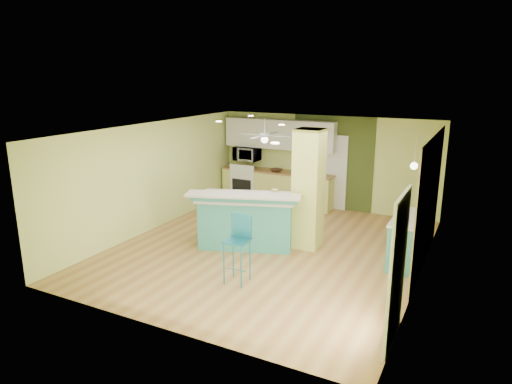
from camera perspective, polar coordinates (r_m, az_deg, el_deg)
floor at (r=9.66m, az=1.67°, el=-7.11°), size 6.00×7.00×0.01m
ceiling at (r=9.04m, az=1.78°, el=7.84°), size 6.00×7.00×0.01m
wall_back at (r=12.45m, az=8.69°, el=3.71°), size 6.00×0.01×2.50m
wall_front at (r=6.43m, az=-11.94°, el=-6.85°), size 6.00×0.01×2.50m
wall_left at (r=10.87m, az=-12.74°, el=1.92°), size 0.01×7.00×2.50m
wall_right at (r=8.48m, az=20.40°, el=-2.21°), size 0.01×7.00×2.50m
wood_panel at (r=9.05m, az=20.78°, el=-1.21°), size 0.02×3.40×2.50m
olive_accent at (r=12.38m, az=9.55°, el=3.60°), size 2.20×0.02×2.50m
interior_door at (r=12.40m, az=9.46°, el=2.45°), size 0.82×0.05×2.00m
french_door at (r=6.39m, az=17.26°, el=-9.30°), size 0.04×1.08×2.10m
column at (r=9.47m, az=6.58°, el=0.34°), size 0.55×0.55×2.50m
kitchen_run at (r=12.81m, az=2.61°, el=0.59°), size 3.25×0.63×0.94m
stove at (r=13.21m, az=-1.16°, el=0.99°), size 0.76×0.66×1.08m
upper_cabinets at (r=12.64m, az=2.91°, el=7.23°), size 3.20×0.34×0.80m
microwave at (r=13.04m, az=-1.16°, el=4.81°), size 0.70×0.48×0.39m
ceiling_fan at (r=11.35m, az=1.08°, el=7.06°), size 1.41×1.41×0.61m
pendant_lamp at (r=9.10m, az=19.14°, el=3.13°), size 0.14×0.14×0.69m
wall_decor at (r=9.18m, az=20.96°, el=0.92°), size 0.03×0.90×0.70m
peninsula at (r=9.69m, az=-1.18°, el=-3.42°), size 2.45×1.87×1.23m
bar_stool at (r=7.95m, az=-2.15°, el=-5.71°), size 0.41×0.41×1.21m
side_counter at (r=9.28m, az=18.55°, el=-5.72°), size 0.61×1.44×0.93m
fruit_bowl at (r=12.60m, az=2.55°, el=2.74°), size 0.42×0.42×0.08m
canister at (r=9.52m, az=2.34°, el=-0.13°), size 0.14×0.14×0.16m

